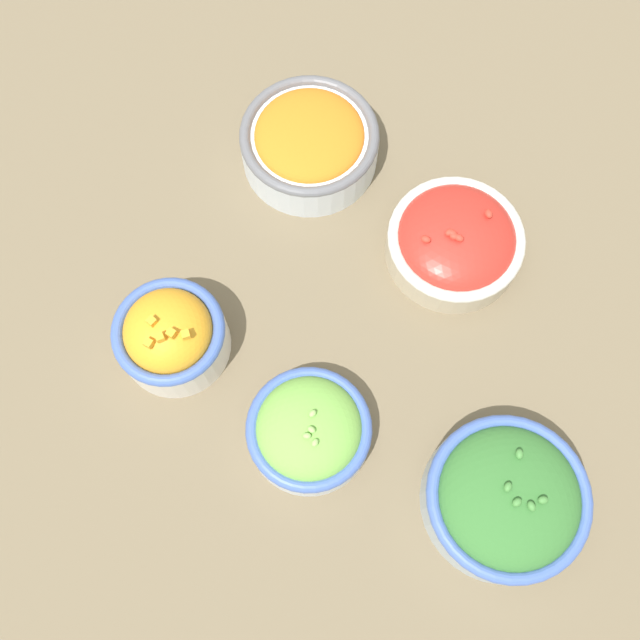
{
  "coord_description": "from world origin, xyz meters",
  "views": [
    {
      "loc": [
        0.23,
        -0.03,
        0.7
      ],
      "look_at": [
        0.0,
        0.0,
        0.03
      ],
      "focal_mm": 40.0,
      "sensor_mm": 36.0,
      "label": 1
    }
  ],
  "objects_px": {
    "bowl_carrots": "(310,142)",
    "bowl_broccoli": "(506,498)",
    "bowl_squash": "(171,339)",
    "bowl_lettuce": "(309,430)",
    "bowl_cherry_tomatoes": "(455,241)"
  },
  "relations": [
    {
      "from": "bowl_squash",
      "to": "bowl_cherry_tomatoes",
      "type": "relative_size",
      "value": 0.78
    },
    {
      "from": "bowl_squash",
      "to": "bowl_carrots",
      "type": "bearing_deg",
      "value": 142.39
    },
    {
      "from": "bowl_carrots",
      "to": "bowl_broccoli",
      "type": "relative_size",
      "value": 1.0
    },
    {
      "from": "bowl_squash",
      "to": "bowl_broccoli",
      "type": "distance_m",
      "value": 0.35
    },
    {
      "from": "bowl_carrots",
      "to": "bowl_broccoli",
      "type": "xyz_separation_m",
      "value": [
        0.4,
        0.14,
        0.0
      ]
    },
    {
      "from": "bowl_lettuce",
      "to": "bowl_broccoli",
      "type": "bearing_deg",
      "value": 63.65
    },
    {
      "from": "bowl_cherry_tomatoes",
      "to": "bowl_carrots",
      "type": "bearing_deg",
      "value": -134.29
    },
    {
      "from": "bowl_lettuce",
      "to": "bowl_cherry_tomatoes",
      "type": "bearing_deg",
      "value": 135.6
    },
    {
      "from": "bowl_carrots",
      "to": "bowl_squash",
      "type": "relative_size",
      "value": 1.36
    },
    {
      "from": "bowl_broccoli",
      "to": "bowl_lettuce",
      "type": "bearing_deg",
      "value": -116.35
    },
    {
      "from": "bowl_broccoli",
      "to": "bowl_squash",
      "type": "bearing_deg",
      "value": -122.36
    },
    {
      "from": "bowl_broccoli",
      "to": "bowl_carrots",
      "type": "bearing_deg",
      "value": -161.12
    },
    {
      "from": "bowl_carrots",
      "to": "bowl_squash",
      "type": "height_order",
      "value": "bowl_squash"
    },
    {
      "from": "bowl_carrots",
      "to": "bowl_cherry_tomatoes",
      "type": "height_order",
      "value": "bowl_cherry_tomatoes"
    },
    {
      "from": "bowl_lettuce",
      "to": "bowl_squash",
      "type": "distance_m",
      "value": 0.16
    }
  ]
}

